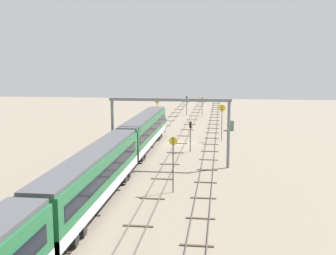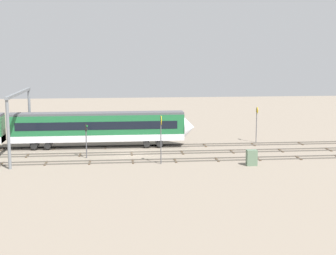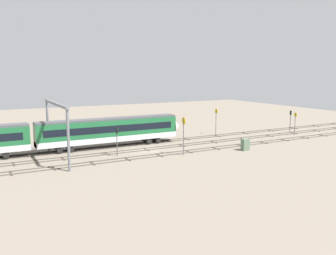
{
  "view_description": "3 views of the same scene",
  "coord_description": "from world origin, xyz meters",
  "px_view_note": "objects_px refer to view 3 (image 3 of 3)",
  "views": [
    {
      "loc": [
        -64.68,
        -6.26,
        12.82
      ],
      "look_at": [
        -0.18,
        1.87,
        2.54
      ],
      "focal_mm": 45.64,
      "sensor_mm": 36.0,
      "label": 1
    },
    {
      "loc": [
        -1.73,
        -64.61,
        13.5
      ],
      "look_at": [
        5.04,
        2.3,
        3.07
      ],
      "focal_mm": 53.45,
      "sensor_mm": 36.0,
      "label": 2
    },
    {
      "loc": [
        -24.28,
        -52.73,
        12.68
      ],
      "look_at": [
        3.99,
        -0.16,
        3.4
      ],
      "focal_mm": 38.58,
      "sensor_mm": 36.0,
      "label": 3
    }
  ],
  "objects_px": {
    "overhead_gantry": "(56,118)",
    "relay_cabinet": "(245,145)",
    "speed_sign_mid_trackside": "(295,121)",
    "signal_light_trackside_approach": "(117,137)",
    "speed_sign_distant_end": "(184,130)",
    "speed_sign_near_foreground": "(216,118)",
    "signal_light_trackside_departure": "(290,118)"
  },
  "relations": [
    {
      "from": "relay_cabinet",
      "to": "speed_sign_near_foreground",
      "type": "bearing_deg",
      "value": 72.3
    },
    {
      "from": "overhead_gantry",
      "to": "speed_sign_near_foreground",
      "type": "bearing_deg",
      "value": 11.2
    },
    {
      "from": "relay_cabinet",
      "to": "speed_sign_mid_trackside",
      "type": "bearing_deg",
      "value": 19.14
    },
    {
      "from": "speed_sign_distant_end",
      "to": "signal_light_trackside_departure",
      "type": "height_order",
      "value": "speed_sign_distant_end"
    },
    {
      "from": "speed_sign_near_foreground",
      "to": "speed_sign_distant_end",
      "type": "height_order",
      "value": "speed_sign_distant_end"
    },
    {
      "from": "overhead_gantry",
      "to": "relay_cabinet",
      "type": "relative_size",
      "value": 7.9
    },
    {
      "from": "overhead_gantry",
      "to": "speed_sign_distant_end",
      "type": "distance_m",
      "value": 18.69
    },
    {
      "from": "overhead_gantry",
      "to": "relay_cabinet",
      "type": "distance_m",
      "value": 29.65
    },
    {
      "from": "speed_sign_mid_trackside",
      "to": "signal_light_trackside_departure",
      "type": "bearing_deg",
      "value": 54.14
    },
    {
      "from": "speed_sign_distant_end",
      "to": "speed_sign_near_foreground",
      "type": "bearing_deg",
      "value": 39.94
    },
    {
      "from": "signal_light_trackside_departure",
      "to": "relay_cabinet",
      "type": "distance_m",
      "value": 23.09
    },
    {
      "from": "speed_sign_mid_trackside",
      "to": "overhead_gantry",
      "type": "bearing_deg",
      "value": 177.72
    },
    {
      "from": "speed_sign_near_foreground",
      "to": "signal_light_trackside_approach",
      "type": "distance_m",
      "value": 25.72
    },
    {
      "from": "speed_sign_distant_end",
      "to": "signal_light_trackside_approach",
      "type": "xyz_separation_m",
      "value": [
        -9.07,
        4.36,
        -1.06
      ]
    },
    {
      "from": "signal_light_trackside_departure",
      "to": "relay_cabinet",
      "type": "relative_size",
      "value": 2.4
    },
    {
      "from": "overhead_gantry",
      "to": "signal_light_trackside_approach",
      "type": "distance_m",
      "value": 9.2
    },
    {
      "from": "relay_cabinet",
      "to": "signal_light_trackside_departure",
      "type": "bearing_deg",
      "value": 25.78
    },
    {
      "from": "overhead_gantry",
      "to": "signal_light_trackside_departure",
      "type": "bearing_deg",
      "value": 2.25
    },
    {
      "from": "signal_light_trackside_approach",
      "to": "relay_cabinet",
      "type": "relative_size",
      "value": 2.32
    },
    {
      "from": "speed_sign_near_foreground",
      "to": "signal_light_trackside_departure",
      "type": "xyz_separation_m",
      "value": [
        16.07,
        -4.56,
        -0.49
      ]
    },
    {
      "from": "speed_sign_distant_end",
      "to": "signal_light_trackside_approach",
      "type": "height_order",
      "value": "speed_sign_distant_end"
    },
    {
      "from": "speed_sign_near_foreground",
      "to": "speed_sign_distant_end",
      "type": "bearing_deg",
      "value": -140.06
    },
    {
      "from": "overhead_gantry",
      "to": "relay_cabinet",
      "type": "height_order",
      "value": "overhead_gantry"
    },
    {
      "from": "speed_sign_mid_trackside",
      "to": "signal_light_trackside_approach",
      "type": "height_order",
      "value": "speed_sign_mid_trackside"
    },
    {
      "from": "signal_light_trackside_approach",
      "to": "speed_sign_distant_end",
      "type": "bearing_deg",
      "value": -25.66
    },
    {
      "from": "overhead_gantry",
      "to": "signal_light_trackside_approach",
      "type": "xyz_separation_m",
      "value": [
        8.4,
        -1.92,
        -3.21
      ]
    },
    {
      "from": "signal_light_trackside_departure",
      "to": "overhead_gantry",
      "type": "bearing_deg",
      "value": -177.75
    },
    {
      "from": "signal_light_trackside_approach",
      "to": "speed_sign_near_foreground",
      "type": "bearing_deg",
      "value": 19.05
    },
    {
      "from": "relay_cabinet",
      "to": "overhead_gantry",
      "type": "bearing_deg",
      "value": 163.93
    },
    {
      "from": "signal_light_trackside_approach",
      "to": "signal_light_trackside_departure",
      "type": "relative_size",
      "value": 0.97
    },
    {
      "from": "signal_light_trackside_approach",
      "to": "relay_cabinet",
      "type": "xyz_separation_m",
      "value": [
        19.66,
        -6.16,
        -1.91
      ]
    },
    {
      "from": "overhead_gantry",
      "to": "signal_light_trackside_approach",
      "type": "relative_size",
      "value": 3.41
    }
  ]
}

